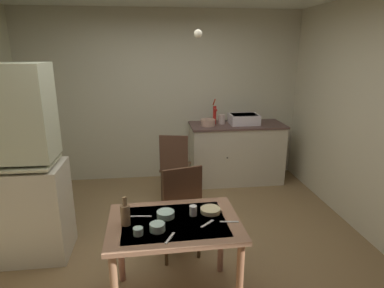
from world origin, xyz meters
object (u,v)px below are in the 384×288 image
Objects in this scene: chair_far_side at (179,210)px; glass_bottle at (125,214)px; mixing_bowl_counter at (208,122)px; serving_bowl_wide at (157,227)px; hutch_cabinet at (5,173)px; chair_by_counter at (175,165)px; teacup_cream at (193,211)px; hand_pump at (215,113)px; sink_basin at (244,119)px; dining_table at (174,233)px.

chair_far_side reaches higher than glass_bottle.
mixing_bowl_counter reaches higher than serving_bowl_wide.
hutch_cabinet is 2.08m from chair_by_counter.
glass_bottle is (1.19, -0.82, -0.07)m from hutch_cabinet.
teacup_cream is (0.02, -1.85, 0.27)m from chair_by_counter.
chair_far_side is 0.79m from serving_bowl_wide.
mixing_bowl_counter is 2.70m from serving_bowl_wide.
chair_by_counter is (1.71, 1.12, -0.40)m from hutch_cabinet.
mixing_bowl_counter is 2.65× the size of teacup_cream.
hutch_cabinet reaches higher than glass_bottle.
hand_pump is (2.37, 1.72, 0.20)m from hutch_cabinet.
sink_basin is at bearing -5.73° from hand_pump.
dining_table is 0.23m from serving_bowl_wide.
chair_far_side is at bearing -107.82° from mixing_bowl_counter.
sink_basin is at bearing 5.00° from mixing_bowl_counter.
serving_bowl_wide is at bearing -33.22° from hutch_cabinet.
hutch_cabinet reaches higher than serving_bowl_wide.
mixing_bowl_counter is 0.94× the size of glass_bottle.
teacup_cream is 0.35× the size of glass_bottle.
chair_by_counter is at bearing -136.65° from mixing_bowl_counter.
hand_pump reaches higher than teacup_cream.
chair_far_side is 4.28× the size of glass_bottle.
hand_pump is 2.56m from teacup_cream.
teacup_cream is (-1.09, -2.41, -0.23)m from sink_basin.
chair_far_side is (-0.59, -1.85, -0.46)m from mixing_bowl_counter.
chair_far_side is at bearing 97.89° from teacup_cream.
chair_by_counter is 11.57× the size of teacup_cream.
chair_by_counter is at bearing 75.03° from glass_bottle.
hutch_cabinet is 1.79m from dining_table.
sink_basin is 0.57m from mixing_bowl_counter.
chair_by_counter is at bearing 90.54° from teacup_cream.
mixing_bowl_counter is 2.43m from teacup_cream.
teacup_cream is (0.29, 0.20, 0.01)m from serving_bowl_wide.
serving_bowl_wide is at bearing -109.42° from hand_pump.
mixing_bowl_counter is 0.23× the size of chair_by_counter.
glass_bottle is at bearing -113.38° from mixing_bowl_counter.
hutch_cabinet reaches higher than chair_far_side.
sink_basin is 2.01× the size of mixing_bowl_counter.
chair_by_counter is 8.32× the size of serving_bowl_wide.
hand_pump is at bearing 69.81° from chair_far_side.
dining_table is at bearing 42.66° from serving_bowl_wide.
chair_far_side reaches higher than dining_table.
chair_far_side is at bearing -7.59° from hutch_cabinet.
dining_table is 4.52× the size of glass_bottle.
hutch_cabinet is 2.01× the size of chair_by_counter.
glass_bottle reaches higher than dining_table.
mixing_bowl_counter is 0.21× the size of dining_table.
dining_table is 1.94m from chair_by_counter.
hand_pump is 2.81m from glass_bottle.
hand_pump reaches higher than serving_bowl_wide.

